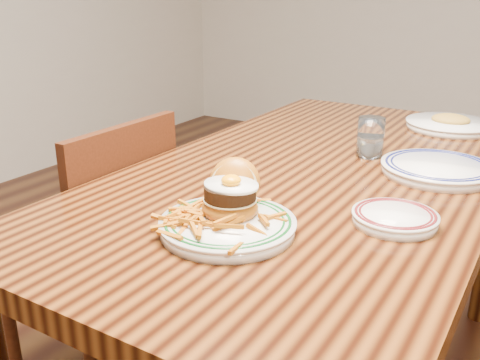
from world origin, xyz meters
The scene contains 7 objects.
table centered at (0.00, 0.00, 0.66)m, with size 0.85×1.60×0.75m.
chair_left centered at (-0.56, -0.25, 0.46)m, with size 0.40×0.40×0.85m.
main_plate centered at (0.00, -0.44, 0.78)m, with size 0.26×0.27×0.12m.
side_plate centered at (0.26, -0.25, 0.76)m, with size 0.17×0.17×0.03m.
rear_plate centered at (0.27, 0.10, 0.77)m, with size 0.27×0.27×0.03m.
water_glass centered at (0.07, 0.16, 0.80)m, with size 0.07×0.07×0.11m.
far_plate centered at (0.20, 0.58, 0.77)m, with size 0.28×0.28×0.05m.
Camera 1 is at (0.50, -1.22, 1.18)m, focal length 40.00 mm.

